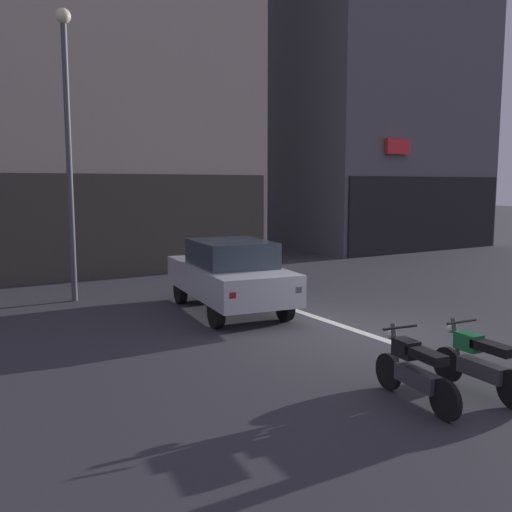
% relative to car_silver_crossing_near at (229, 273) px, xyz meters
% --- Properties ---
extents(ground_plane, '(120.00, 120.00, 0.00)m').
position_rel_car_silver_crossing_near_xyz_m(ground_plane, '(1.36, -3.10, -0.89)').
color(ground_plane, '#333338').
extents(lane_centre_line, '(0.20, 18.00, 0.01)m').
position_rel_car_silver_crossing_near_xyz_m(lane_centre_line, '(1.36, 2.90, -0.88)').
color(lane_centre_line, silver).
rests_on(lane_centre_line, ground).
extents(building_far_right, '(9.13, 8.58, 21.23)m').
position_rel_car_silver_crossing_near_xyz_m(building_far_right, '(12.77, 10.07, 9.72)').
color(building_far_right, '#56565B').
rests_on(building_far_right, ground).
extents(car_silver_crossing_near, '(2.27, 4.29, 1.64)m').
position_rel_car_silver_crossing_near_xyz_m(car_silver_crossing_near, '(0.00, 0.00, 0.00)').
color(car_silver_crossing_near, black).
rests_on(car_silver_crossing_near, ground).
extents(street_lamp, '(0.36, 0.36, 6.98)m').
position_rel_car_silver_crossing_near_xyz_m(street_lamp, '(-2.75, 3.04, 3.35)').
color(street_lamp, '#47474C').
rests_on(street_lamp, ground).
extents(motorcycle_black_row_leftmost, '(0.55, 1.66, 0.98)m').
position_rel_car_silver_crossing_near_xyz_m(motorcycle_black_row_leftmost, '(-0.46, -6.02, -0.43)').
color(motorcycle_black_row_leftmost, black).
rests_on(motorcycle_black_row_leftmost, ground).
extents(motorcycle_green_row_left_mid, '(0.55, 1.67, 0.98)m').
position_rel_car_silver_crossing_near_xyz_m(motorcycle_green_row_left_mid, '(0.54, -6.24, -0.43)').
color(motorcycle_green_row_left_mid, black).
rests_on(motorcycle_green_row_left_mid, ground).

